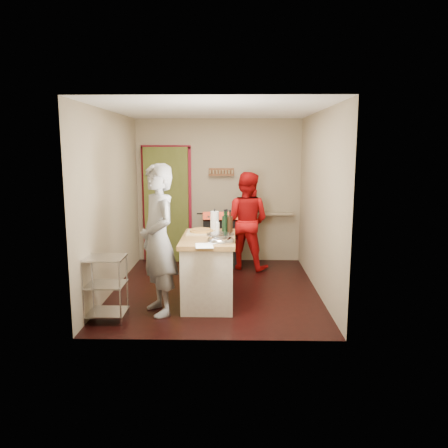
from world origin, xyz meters
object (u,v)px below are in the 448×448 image
(wire_shelving, at_px, (105,285))
(stove, at_px, (221,240))
(person_stripe, at_px, (158,240))
(island, at_px, (209,268))
(person_red, at_px, (246,221))

(wire_shelving, bearing_deg, stove, 63.15)
(stove, relative_size, wire_shelving, 1.26)
(stove, xyz_separation_m, person_stripe, (-0.72, -2.37, 0.50))
(stove, xyz_separation_m, wire_shelving, (-1.33, -2.62, -0.01))
(person_stripe, bearing_deg, island, 94.73)
(stove, xyz_separation_m, person_red, (0.45, -0.22, 0.39))
(wire_shelving, height_order, person_red, person_red)
(stove, height_order, wire_shelving, stove)
(stove, distance_m, wire_shelving, 2.94)
(person_red, bearing_deg, island, 94.20)
(island, bearing_deg, wire_shelving, -151.04)
(wire_shelving, height_order, person_stripe, person_stripe)
(stove, bearing_deg, person_red, -26.67)
(island, xyz_separation_m, person_red, (0.55, 1.73, 0.36))
(wire_shelving, height_order, island, island)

